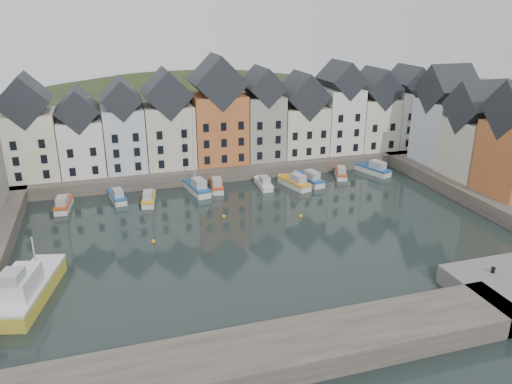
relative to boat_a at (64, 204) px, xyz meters
name	(u,v)px	position (x,y,z in m)	size (l,w,h in m)	color
ground	(271,238)	(24.88, -17.64, -0.67)	(260.00, 260.00, 0.00)	black
far_quay	(216,163)	(24.88, 12.36, 0.33)	(90.00, 16.00, 2.00)	#473E36
right_quay	(499,192)	(61.88, -14.64, 0.33)	(14.00, 54.00, 2.00)	#473E36
near_wall	(240,360)	(14.88, -39.64, 0.33)	(50.00, 6.00, 2.00)	#473E36
hillside	(194,209)	(24.90, 38.36, -18.63)	(153.60, 70.40, 64.00)	black
far_terrace	(236,120)	(28.09, 10.36, 8.20)	(72.37, 8.16, 17.78)	#EAE3C4
right_terrace	(478,133)	(60.88, -9.57, 8.24)	(8.30, 24.25, 16.36)	silver
mooring_buoys	(229,224)	(20.88, -12.31, -0.52)	(20.50, 5.50, 0.50)	orange
boat_a	(64,204)	(0.00, 0.00, 0.00)	(2.51, 6.07, 2.26)	silver
boat_b	(117,197)	(7.39, 1.07, -0.03)	(2.68, 5.84, 2.16)	silver
boat_c	(149,199)	(11.71, -1.19, -0.03)	(2.66, 5.86, 2.17)	silver
boat_d	(197,187)	(19.29, 0.97, 0.19)	(3.34, 7.23, 13.30)	silver
boat_e	(217,185)	(22.44, 1.46, 0.00)	(2.63, 6.06, 2.25)	silver
boat_f	(264,183)	(29.79, 0.29, -0.03)	(1.90, 5.67, 2.16)	silver
boat_g	(295,183)	(34.55, -1.10, 0.08)	(3.64, 6.91, 2.54)	silver
boat_h	(309,179)	(37.39, -0.18, 0.07)	(3.26, 6.78, 2.50)	silver
boat_i	(341,173)	(43.79, 1.44, -0.05)	(3.44, 5.69, 2.09)	silver
boat_j	(374,169)	(50.00, 1.38, 0.09)	(4.09, 7.00, 2.57)	silver
large_vessel	(29,289)	(-1.89, -24.23, 0.74)	(5.93, 11.95, 6.00)	gold
mooring_bollard	(493,270)	(42.07, -35.62, 1.64)	(0.48, 0.48, 0.56)	black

